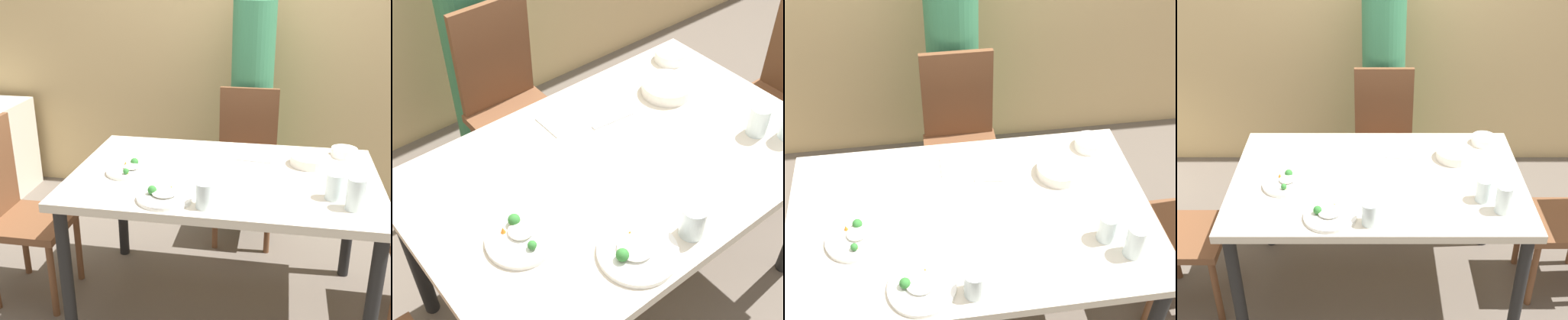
{
  "view_description": "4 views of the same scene",
  "coord_description": "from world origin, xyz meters",
  "views": [
    {
      "loc": [
        0.24,
        -2.16,
        1.68
      ],
      "look_at": [
        -0.13,
        -0.08,
        0.86
      ],
      "focal_mm": 45.0,
      "sensor_mm": 36.0,
      "label": 1
    },
    {
      "loc": [
        -0.94,
        -0.99,
        2.06
      ],
      "look_at": [
        -0.12,
        0.03,
        0.82
      ],
      "focal_mm": 50.0,
      "sensor_mm": 36.0,
      "label": 2
    },
    {
      "loc": [
        -0.18,
        -1.49,
        2.35
      ],
      "look_at": [
        0.04,
        0.04,
        1.01
      ],
      "focal_mm": 50.0,
      "sensor_mm": 36.0,
      "label": 3
    },
    {
      "loc": [
        -0.03,
        -2.28,
        2.26
      ],
      "look_at": [
        -0.04,
        0.01,
        0.86
      ],
      "focal_mm": 50.0,
      "sensor_mm": 36.0,
      "label": 4
    }
  ],
  "objects": [
    {
      "name": "person_adult",
      "position": [
        0.05,
        1.12,
        0.81
      ],
      "size": [
        0.28,
        0.28,
        1.7
      ],
      "color": "#387F56",
      "rests_on": "ground_plane"
    },
    {
      "name": "bowl_rice_small",
      "position": [
        0.59,
        0.35,
        0.79
      ],
      "size": [
        0.13,
        0.13,
        0.05
      ],
      "color": "white",
      "rests_on": "dining_table"
    },
    {
      "name": "bowl_curry",
      "position": [
        0.41,
        0.19,
        0.79
      ],
      "size": [
        0.2,
        0.2,
        0.05
      ],
      "color": "silver",
      "rests_on": "dining_table"
    },
    {
      "name": "glass_water_short",
      "position": [
        0.49,
        -0.19,
        0.82
      ],
      "size": [
        0.08,
        0.08,
        0.11
      ],
      "color": "silver",
      "rests_on": "dining_table"
    },
    {
      "name": "fork_steel",
      "position": [
        0.13,
        0.19,
        0.76
      ],
      "size": [
        0.18,
        0.04,
        0.01
      ],
      "color": "silver",
      "rests_on": "dining_table"
    },
    {
      "name": "ground_plane",
      "position": [
        0.0,
        0.0,
        0.0
      ],
      "size": [
        10.0,
        10.0,
        0.0
      ],
      "primitive_type": "plane",
      "color": "#60564C"
    },
    {
      "name": "chair_adult_spot",
      "position": [
        0.05,
        0.81,
        0.52
      ],
      "size": [
        0.4,
        0.4,
        0.98
      ],
      "color": "brown",
      "rests_on": "ground_plane"
    },
    {
      "name": "napkin_folded",
      "position": [
        -0.03,
        0.31,
        0.76
      ],
      "size": [
        0.14,
        0.14,
        0.01
      ],
      "color": "white",
      "rests_on": "dining_table"
    },
    {
      "name": "glass_water_tall",
      "position": [
        -0.04,
        -0.37,
        0.82
      ],
      "size": [
        0.08,
        0.08,
        0.11
      ],
      "color": "silver",
      "rests_on": "dining_table"
    },
    {
      "name": "dining_table",
      "position": [
        0.0,
        0.0,
        0.68
      ],
      "size": [
        1.46,
        0.93,
        0.76
      ],
      "color": "beige",
      "rests_on": "ground_plane"
    },
    {
      "name": "plate_rice_adult",
      "position": [
        -0.22,
        -0.32,
        0.78
      ],
      "size": [
        0.24,
        0.24,
        0.06
      ],
      "color": "white",
      "rests_on": "dining_table"
    },
    {
      "name": "glass_water_center",
      "position": [
        0.57,
        -0.28,
        0.83
      ],
      "size": [
        0.08,
        0.08,
        0.14
      ],
      "color": "silver",
      "rests_on": "dining_table"
    },
    {
      "name": "plate_rice_child",
      "position": [
        -0.46,
        -0.07,
        0.78
      ],
      "size": [
        0.21,
        0.21,
        0.06
      ],
      "color": "white",
      "rests_on": "dining_table"
    }
  ]
}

